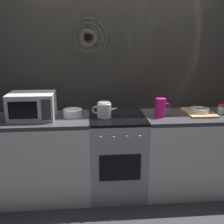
# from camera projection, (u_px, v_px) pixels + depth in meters

# --- Properties ---
(ground_plane) EXTENTS (8.00, 8.00, 0.00)m
(ground_plane) POSITION_uv_depth(u_px,v_px,m) (117.00, 191.00, 3.09)
(ground_plane) COLOR #2D2D33
(back_wall) EXTENTS (3.60, 0.05, 2.40)m
(back_wall) POSITION_uv_depth(u_px,v_px,m) (114.00, 84.00, 3.08)
(back_wall) COLOR #A39989
(back_wall) RESTS_ON ground_plane
(counter_left) EXTENTS (1.20, 0.60, 0.90)m
(counter_left) POSITION_uv_depth(u_px,v_px,m) (35.00, 158.00, 2.90)
(counter_left) COLOR silver
(counter_left) RESTS_ON ground_plane
(stove_unit) EXTENTS (0.60, 0.63, 0.90)m
(stove_unit) POSITION_uv_depth(u_px,v_px,m) (117.00, 155.00, 2.97)
(stove_unit) COLOR #9E9EA3
(stove_unit) RESTS_ON ground_plane
(counter_right) EXTENTS (1.20, 0.60, 0.90)m
(counter_right) POSITION_uv_depth(u_px,v_px,m) (195.00, 152.00, 3.05)
(counter_right) COLOR silver
(counter_right) RESTS_ON ground_plane
(microwave) EXTENTS (0.46, 0.35, 0.27)m
(microwave) POSITION_uv_depth(u_px,v_px,m) (32.00, 106.00, 2.74)
(microwave) COLOR #B2B2B7
(microwave) RESTS_ON counter_left
(kettle) EXTENTS (0.28, 0.15, 0.17)m
(kettle) POSITION_uv_depth(u_px,v_px,m) (104.00, 110.00, 2.80)
(kettle) COLOR white
(kettle) RESTS_ON stove_unit
(mixing_bowl) EXTENTS (0.20, 0.20, 0.08)m
(mixing_bowl) POSITION_uv_depth(u_px,v_px,m) (73.00, 113.00, 2.83)
(mixing_bowl) COLOR silver
(mixing_bowl) RESTS_ON counter_left
(pitcher) EXTENTS (0.16, 0.11, 0.20)m
(pitcher) POSITION_uv_depth(u_px,v_px,m) (161.00, 107.00, 2.82)
(pitcher) COLOR #E5197A
(pitcher) RESTS_ON counter_right
(dish_pile) EXTENTS (0.30, 0.40, 0.07)m
(dish_pile) POSITION_uv_depth(u_px,v_px,m) (199.00, 111.00, 2.95)
(dish_pile) COLOR tan
(dish_pile) RESTS_ON counter_right
(spice_jar) EXTENTS (0.08, 0.08, 0.10)m
(spice_jar) POSITION_uv_depth(u_px,v_px,m) (222.00, 109.00, 2.93)
(spice_jar) COLOR silver
(spice_jar) RESTS_ON counter_right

